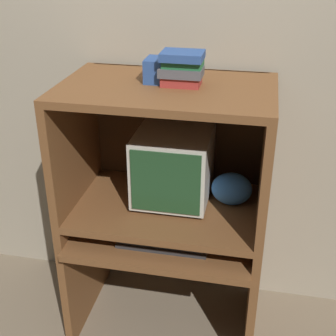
# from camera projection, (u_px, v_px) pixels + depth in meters

# --- Properties ---
(wall_back) EXTENTS (6.00, 0.06, 2.60)m
(wall_back) POSITION_uv_depth(u_px,v_px,m) (181.00, 82.00, 2.47)
(wall_back) COLOR gray
(wall_back) RESTS_ON ground_plane
(desk_base) EXTENTS (0.98, 0.68, 0.64)m
(desk_base) POSITION_uv_depth(u_px,v_px,m) (165.00, 266.00, 2.51)
(desk_base) COLOR brown
(desk_base) RESTS_ON ground_plane
(desk_monitor_shelf) EXTENTS (0.98, 0.63, 0.13)m
(desk_monitor_shelf) POSITION_uv_depth(u_px,v_px,m) (167.00, 209.00, 2.40)
(desk_monitor_shelf) COLOR brown
(desk_monitor_shelf) RESTS_ON desk_base
(hutch_upper) EXTENTS (0.98, 0.63, 0.62)m
(hutch_upper) POSITION_uv_depth(u_px,v_px,m) (168.00, 126.00, 2.23)
(hutch_upper) COLOR brown
(hutch_upper) RESTS_ON desk_monitor_shelf
(crt_monitor) EXTENTS (0.37, 0.41, 0.37)m
(crt_monitor) POSITION_uv_depth(u_px,v_px,m) (174.00, 165.00, 2.35)
(crt_monitor) COLOR beige
(crt_monitor) RESTS_ON desk_monitor_shelf
(keyboard) EXTENTS (0.44, 0.14, 0.03)m
(keyboard) POSITION_uv_depth(u_px,v_px,m) (163.00, 243.00, 2.28)
(keyboard) COLOR #2D2D30
(keyboard) RESTS_ON desk_base
(mouse) EXTENTS (0.06, 0.04, 0.03)m
(mouse) POSITION_uv_depth(u_px,v_px,m) (220.00, 252.00, 2.22)
(mouse) COLOR black
(mouse) RESTS_ON desk_base
(snack_bag) EXTENTS (0.20, 0.15, 0.17)m
(snack_bag) POSITION_uv_depth(u_px,v_px,m) (232.00, 189.00, 2.36)
(snack_bag) COLOR #336BB7
(snack_bag) RESTS_ON desk_monitor_shelf
(book_stack) EXTENTS (0.19, 0.15, 0.15)m
(book_stack) POSITION_uv_depth(u_px,v_px,m) (182.00, 68.00, 2.07)
(book_stack) COLOR maroon
(book_stack) RESTS_ON hutch_upper
(storage_box) EXTENTS (0.15, 0.13, 0.11)m
(storage_box) POSITION_uv_depth(u_px,v_px,m) (163.00, 70.00, 2.13)
(storage_box) COLOR navy
(storage_box) RESTS_ON hutch_upper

